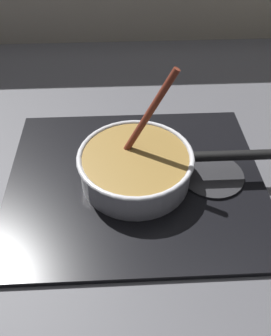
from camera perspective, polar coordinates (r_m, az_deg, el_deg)
name	(u,v)px	position (r m, az deg, el deg)	size (l,w,h in m)	color
ground	(134,211)	(0.77, -0.30, -6.82)	(2.40, 1.60, 0.04)	#4C4C51
hob_plate	(136,181)	(0.79, 0.00, -2.04)	(0.56, 0.48, 0.01)	black
burner_ring	(136,178)	(0.79, 0.00, -1.54)	(0.16, 0.16, 0.01)	#592D0C
spare_burner	(212,175)	(0.81, 12.06, -1.13)	(0.14, 0.14, 0.01)	#262628
cooking_pan	(137,166)	(0.76, 0.18, 0.31)	(0.41, 0.25, 0.25)	silver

